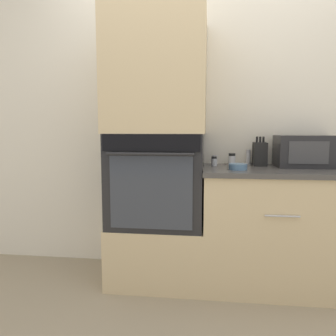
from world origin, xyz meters
TOP-DOWN VIEW (x-y plane):
  - ground_plane at (0.00, 0.00)m, footprint 12.00×12.00m
  - wall_back at (0.00, 0.63)m, footprint 8.00×0.05m
  - oven_cabinet_base at (-0.35, 0.30)m, footprint 0.71×0.60m
  - wall_oven at (-0.35, 0.30)m, footprint 0.68×0.64m
  - oven_cabinet_upper at (-0.35, 0.30)m, footprint 0.71×0.60m
  - counter_unit at (0.50, 0.30)m, footprint 1.02×0.63m
  - microwave at (0.75, 0.42)m, footprint 0.44×0.31m
  - knife_block at (0.42, 0.47)m, footprint 0.10×0.14m
  - bowl at (0.23, 0.19)m, footprint 0.13×0.13m
  - condiment_jar_near at (0.07, 0.52)m, footprint 0.04×0.04m
  - condiment_jar_mid at (0.34, 0.55)m, footprint 0.04×0.04m
  - condiment_jar_far at (0.21, 0.52)m, footprint 0.06×0.06m
  - condiment_jar_back at (0.07, 0.40)m, footprint 0.04×0.04m

SIDE VIEW (x-z plane):
  - ground_plane at x=0.00m, z-range 0.00..0.00m
  - oven_cabinet_base at x=-0.35m, z-range 0.00..0.45m
  - counter_unit at x=0.50m, z-range 0.00..0.88m
  - wall_oven at x=-0.35m, z-range 0.45..1.13m
  - bowl at x=0.23m, z-range 0.88..0.92m
  - condiment_jar_back at x=0.07m, z-range 0.88..0.95m
  - condiment_jar_near at x=0.07m, z-range 0.88..0.95m
  - condiment_jar_far at x=0.21m, z-range 0.88..0.97m
  - condiment_jar_mid at x=0.34m, z-range 0.88..1.00m
  - knife_block at x=0.42m, z-range 0.86..1.08m
  - microwave at x=0.75m, z-range 0.88..1.12m
  - wall_back at x=0.00m, z-range 0.00..2.50m
  - oven_cabinet_upper at x=-0.35m, z-range 1.13..1.99m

